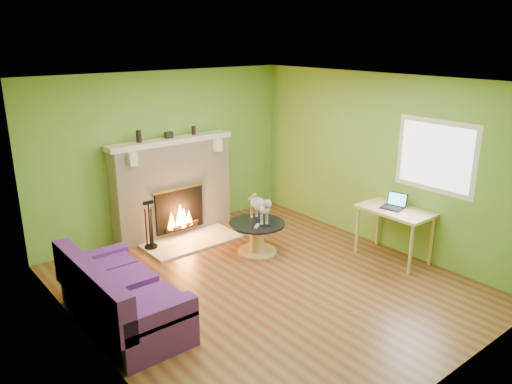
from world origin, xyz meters
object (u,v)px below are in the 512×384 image
at_px(coffee_table, 257,235).
at_px(desk, 395,215).
at_px(cat, 259,207).
at_px(sofa, 119,298).

relative_size(coffee_table, desk, 0.81).
bearing_deg(cat, coffee_table, -135.29).
bearing_deg(sofa, cat, 13.16).
relative_size(desk, cat, 1.54).
distance_m(coffee_table, desk, 2.02).
bearing_deg(coffee_table, sofa, -167.54).
distance_m(sofa, cat, 2.59).
height_order(sofa, coffee_table, sofa).
xyz_separation_m(coffee_table, cat, (0.08, 0.05, 0.41)).
xyz_separation_m(sofa, cat, (2.50, 0.58, 0.36)).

